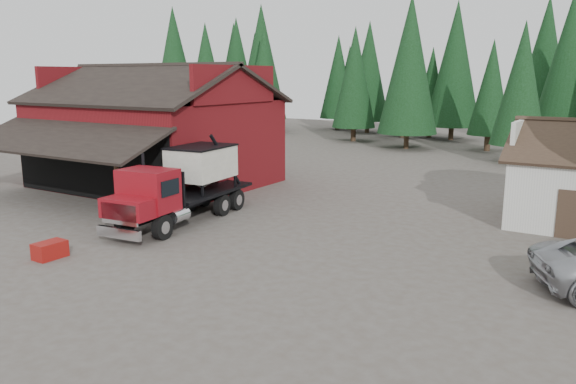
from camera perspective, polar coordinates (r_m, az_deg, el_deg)
The scene contains 8 objects.
ground at distance 20.70m, azimuth -10.66°, elevation -6.61°, with size 120.00×120.00×0.00m, color #4D453D.
red_barn at distance 34.65m, azimuth -13.34°, elevation 5.19°, with size 12.80×13.63×7.18m.
conifer_backdrop at distance 58.35m, azimuth 18.31°, elevation 4.79°, with size 76.00×16.00×16.00m, color black, non-canonical shape.
near_pine_a at distance 55.24m, azimuth -8.30°, elevation 11.55°, with size 4.40×4.40×11.40m.
near_pine_b at distance 45.04m, azimuth 22.64°, elevation 10.13°, with size 3.96×3.96×10.40m.
near_pine_d at distance 51.46m, azimuth 12.25°, elevation 12.52°, with size 5.28×5.28×13.40m.
feed_truck at distance 25.44m, azimuth -10.56°, elevation 0.93°, with size 3.07×8.54×3.78m.
equip_box at distance 22.00m, azimuth -23.03°, elevation -5.45°, with size 0.70×1.10×0.60m, color maroon.
Camera 1 is at (13.38, -14.43, 6.44)m, focal length 35.00 mm.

